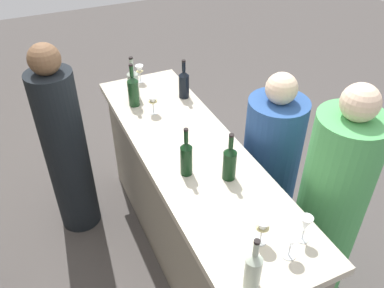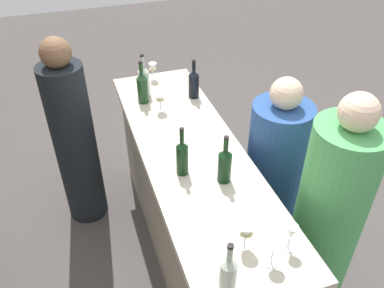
% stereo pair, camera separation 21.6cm
% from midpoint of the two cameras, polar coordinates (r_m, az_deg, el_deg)
% --- Properties ---
extents(ground_plane, '(12.00, 12.00, 0.00)m').
position_cam_midpoint_polar(ground_plane, '(3.19, 2.00, -15.00)').
color(ground_plane, '#4C4744').
extents(bar_counter, '(2.19, 0.62, 0.98)m').
position_cam_midpoint_polar(bar_counter, '(2.82, 2.21, -8.80)').
color(bar_counter, gray).
rests_on(bar_counter, ground).
extents(wine_bottle_leftmost_clear_pale, '(0.07, 0.07, 0.29)m').
position_cam_midpoint_polar(wine_bottle_leftmost_clear_pale, '(1.75, 8.85, -17.92)').
color(wine_bottle_leftmost_clear_pale, '#B7C6B2').
rests_on(wine_bottle_leftmost_clear_pale, bar_counter).
extents(wine_bottle_second_left_dark_green, '(0.08, 0.08, 0.30)m').
position_cam_midpoint_polar(wine_bottle_second_left_dark_green, '(2.23, 7.44, -2.98)').
color(wine_bottle_second_left_dark_green, black).
rests_on(wine_bottle_second_left_dark_green, bar_counter).
extents(wine_bottle_center_dark_green, '(0.07, 0.07, 0.31)m').
position_cam_midpoint_polar(wine_bottle_center_dark_green, '(2.26, 1.33, -1.89)').
color(wine_bottle_center_dark_green, black).
rests_on(wine_bottle_center_dark_green, bar_counter).
extents(wine_bottle_second_right_near_black, '(0.08, 0.08, 0.30)m').
position_cam_midpoint_polar(wine_bottle_second_right_near_black, '(2.99, 2.33, 8.56)').
color(wine_bottle_second_right_near_black, black).
rests_on(wine_bottle_second_right_near_black, bar_counter).
extents(wine_bottle_rightmost_olive_green, '(0.08, 0.08, 0.32)m').
position_cam_midpoint_polar(wine_bottle_rightmost_olive_green, '(2.93, -4.94, 7.99)').
color(wine_bottle_rightmost_olive_green, '#193D1E').
rests_on(wine_bottle_rightmost_olive_green, bar_counter).
extents(wine_bottle_far_right_clear_pale, '(0.08, 0.08, 0.33)m').
position_cam_midpoint_polar(wine_bottle_far_right_clear_pale, '(3.02, -4.81, 8.99)').
color(wine_bottle_far_right_clear_pale, '#B7C6B2').
rests_on(wine_bottle_far_right_clear_pale, bar_counter).
extents(wine_glass_near_left, '(0.06, 0.06, 0.15)m').
position_cam_midpoint_polar(wine_glass_near_left, '(1.96, 17.01, -12.19)').
color(wine_glass_near_left, white).
rests_on(wine_glass_near_left, bar_counter).
extents(wine_glass_near_center, '(0.07, 0.07, 0.13)m').
position_cam_midpoint_polar(wine_glass_near_center, '(1.89, 14.78, -14.49)').
color(wine_glass_near_center, white).
rests_on(wine_glass_near_center, bar_counter).
extents(wine_glass_near_right, '(0.07, 0.07, 0.14)m').
position_cam_midpoint_polar(wine_glass_near_right, '(3.25, -3.63, 10.64)').
color(wine_glass_near_right, white).
rests_on(wine_glass_near_right, bar_counter).
extents(wine_glass_far_left, '(0.08, 0.08, 0.15)m').
position_cam_midpoint_polar(wine_glass_far_left, '(1.92, 10.87, -12.43)').
color(wine_glass_far_left, white).
rests_on(wine_glass_far_left, bar_counter).
extents(wine_glass_far_center, '(0.07, 0.07, 0.13)m').
position_cam_midpoint_polar(wine_glass_far_center, '(2.83, -2.37, 6.25)').
color(wine_glass_far_center, white).
rests_on(wine_glass_far_center, bar_counter).
extents(person_left_guest, '(0.48, 0.48, 1.41)m').
position_cam_midpoint_polar(person_left_guest, '(2.90, 13.54, -4.62)').
color(person_left_guest, '#284C8C').
rests_on(person_left_guest, ground).
extents(person_center_guest, '(0.47, 0.47, 1.60)m').
position_cam_midpoint_polar(person_center_guest, '(2.55, 20.89, -10.52)').
color(person_center_guest, '#4CA559').
rests_on(person_center_guest, ground).
extents(person_right_guest, '(0.40, 0.40, 1.54)m').
position_cam_midpoint_polar(person_right_guest, '(3.09, -14.41, 0.20)').
color(person_right_guest, black).
rests_on(person_right_guest, ground).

